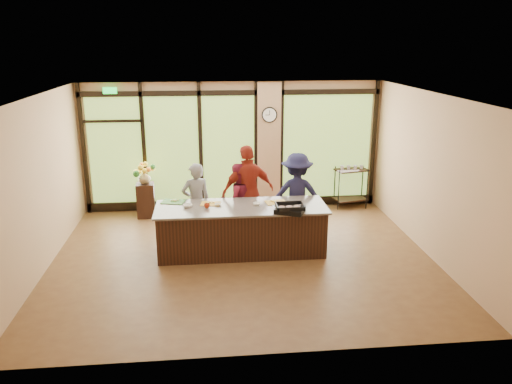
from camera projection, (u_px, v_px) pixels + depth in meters
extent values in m
plane|color=brown|center=(243.00, 258.00, 9.31)|extent=(7.00, 7.00, 0.00)
plane|color=white|center=(241.00, 95.00, 8.43)|extent=(7.00, 7.00, 0.00)
plane|color=tan|center=(233.00, 146.00, 11.73)|extent=(7.00, 0.00, 7.00)
plane|color=tan|center=(38.00, 186.00, 8.53)|extent=(0.00, 6.00, 6.00)
plane|color=tan|center=(431.00, 176.00, 9.21)|extent=(0.00, 6.00, 6.00)
cube|color=tan|center=(269.00, 146.00, 11.75)|extent=(0.55, 0.12, 3.00)
cube|color=black|center=(232.00, 93.00, 11.31)|extent=(6.90, 0.08, 0.12)
cube|color=black|center=(234.00, 203.00, 12.08)|extent=(6.90, 0.08, 0.20)
cube|color=#19D83F|center=(110.00, 91.00, 10.98)|extent=(0.30, 0.04, 0.14)
cube|color=#4B7227|center=(116.00, 151.00, 11.45)|extent=(1.20, 0.02, 2.50)
cube|color=#4B7227|center=(173.00, 150.00, 11.58)|extent=(1.20, 0.02, 2.50)
cube|color=#4B7227|center=(229.00, 149.00, 11.70)|extent=(1.20, 0.02, 2.50)
cube|color=#4B7227|center=(327.00, 147.00, 11.93)|extent=(2.10, 0.02, 2.50)
cube|color=black|center=(84.00, 150.00, 11.35)|extent=(0.08, 0.08, 3.00)
cube|color=black|center=(144.00, 149.00, 11.48)|extent=(0.08, 0.08, 3.00)
cube|color=black|center=(201.00, 148.00, 11.61)|extent=(0.08, 0.08, 3.00)
cube|color=black|center=(256.00, 146.00, 11.73)|extent=(0.08, 0.08, 3.00)
cube|color=black|center=(281.00, 146.00, 11.79)|extent=(0.08, 0.08, 3.00)
cube|color=black|center=(374.00, 144.00, 12.00)|extent=(0.08, 0.08, 3.00)
cube|color=black|center=(241.00, 230.00, 9.47)|extent=(3.10, 1.00, 0.88)
cube|color=slate|center=(241.00, 207.00, 9.33)|extent=(3.20, 1.10, 0.04)
cylinder|color=black|center=(269.00, 115.00, 11.46)|extent=(0.36, 0.04, 0.36)
cylinder|color=white|center=(270.00, 115.00, 11.45)|extent=(0.31, 0.01, 0.31)
cube|color=black|center=(270.00, 113.00, 11.43)|extent=(0.01, 0.00, 0.11)
cube|color=black|center=(267.00, 115.00, 11.44)|extent=(0.09, 0.00, 0.01)
imported|color=slate|center=(196.00, 202.00, 9.95)|extent=(0.66, 0.52, 1.60)
imported|color=maroon|center=(237.00, 200.00, 10.14)|extent=(0.91, 0.81, 1.55)
imported|color=maroon|center=(248.00, 191.00, 10.12)|extent=(1.20, 0.78, 1.91)
imported|color=#1A1939|center=(297.00, 194.00, 10.23)|extent=(1.18, 0.76, 1.73)
cube|color=black|center=(290.00, 210.00, 8.97)|extent=(0.62, 0.56, 0.09)
imported|color=silver|center=(284.00, 208.00, 9.07)|extent=(0.48, 0.48, 0.09)
cube|color=#3D7D2D|center=(173.00, 202.00, 9.57)|extent=(0.49, 0.41, 0.01)
cube|color=gold|center=(211.00, 204.00, 9.45)|extent=(0.40, 0.33, 0.01)
cube|color=gold|center=(276.00, 202.00, 9.53)|extent=(0.43, 0.35, 0.01)
imported|color=white|center=(188.00, 206.00, 9.27)|extent=(0.17, 0.17, 0.05)
imported|color=white|center=(257.00, 204.00, 9.38)|extent=(0.18, 0.18, 0.05)
imported|color=white|center=(218.00, 205.00, 9.37)|extent=(0.15, 0.15, 0.03)
imported|color=#AE2A11|center=(207.00, 206.00, 9.22)|extent=(0.13, 0.13, 0.08)
cube|color=black|center=(146.00, 200.00, 11.39)|extent=(0.41, 0.41, 0.79)
imported|color=olive|center=(144.00, 177.00, 11.23)|extent=(0.37, 0.37, 0.29)
cube|color=black|center=(350.00, 199.00, 12.14)|extent=(0.84, 0.59, 0.03)
cube|color=black|center=(352.00, 170.00, 11.92)|extent=(0.84, 0.59, 0.03)
cylinder|color=black|center=(339.00, 190.00, 11.83)|extent=(0.03, 0.03, 0.97)
cylinder|color=black|center=(367.00, 189.00, 11.90)|extent=(0.03, 0.03, 0.97)
cylinder|color=black|center=(335.00, 185.00, 12.20)|extent=(0.03, 0.03, 0.97)
cylinder|color=black|center=(362.00, 185.00, 12.27)|extent=(0.03, 0.03, 0.97)
imported|color=silver|center=(342.00, 168.00, 11.88)|extent=(0.13, 0.13, 0.10)
imported|color=silver|center=(349.00, 167.00, 11.90)|extent=(0.13, 0.13, 0.10)
imported|color=silver|center=(355.00, 167.00, 11.91)|extent=(0.13, 0.13, 0.10)
imported|color=silver|center=(361.00, 167.00, 11.93)|extent=(0.13, 0.13, 0.10)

